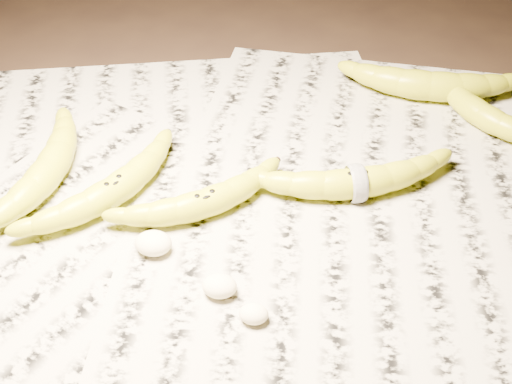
# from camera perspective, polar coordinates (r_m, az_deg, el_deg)

# --- Properties ---
(ground) EXTENTS (3.00, 3.00, 0.00)m
(ground) POSITION_cam_1_polar(r_m,az_deg,el_deg) (0.78, 0.91, -2.72)
(ground) COLOR black
(ground) RESTS_ON ground
(newspaper_patch) EXTENTS (0.90, 0.70, 0.01)m
(newspaper_patch) POSITION_cam_1_polar(r_m,az_deg,el_deg) (0.81, 2.09, -0.94)
(newspaper_patch) COLOR #AEA995
(newspaper_patch) RESTS_ON ground
(banana_left_a) EXTENTS (0.16, 0.20, 0.04)m
(banana_left_a) POSITION_cam_1_polar(r_m,az_deg,el_deg) (0.81, -11.38, 0.30)
(banana_left_a) COLOR gold
(banana_left_a) RESTS_ON newspaper_patch
(banana_left_b) EXTENTS (0.08, 0.20, 0.04)m
(banana_left_b) POSITION_cam_1_polar(r_m,az_deg,el_deg) (0.85, -16.29, 1.90)
(banana_left_b) COLOR gold
(banana_left_b) RESTS_ON newspaper_patch
(banana_center) EXTENTS (0.18, 0.15, 0.03)m
(banana_center) POSITION_cam_1_polar(r_m,az_deg,el_deg) (0.78, -4.16, -0.69)
(banana_center) COLOR gold
(banana_center) RESTS_ON newspaper_patch
(banana_taped) EXTENTS (0.22, 0.12, 0.04)m
(banana_taped) POSITION_cam_1_polar(r_m,az_deg,el_deg) (0.81, 8.02, 0.91)
(banana_taped) COLOR gold
(banana_taped) RESTS_ON newspaper_patch
(banana_upper_a) EXTENTS (0.21, 0.07, 0.04)m
(banana_upper_a) POSITION_cam_1_polar(r_m,az_deg,el_deg) (0.99, 13.76, 8.43)
(banana_upper_a) COLOR gold
(banana_upper_a) RESTS_ON newspaper_patch
(banana_upper_b) EXTENTS (0.15, 0.16, 0.03)m
(banana_upper_b) POSITION_cam_1_polar(r_m,az_deg,el_deg) (0.96, 17.69, 6.09)
(banana_upper_b) COLOR gold
(banana_upper_b) RESTS_ON newspaper_patch
(measuring_tape) EXTENTS (0.02, 0.04, 0.05)m
(measuring_tape) POSITION_cam_1_polar(r_m,az_deg,el_deg) (0.81, 8.02, 0.91)
(measuring_tape) COLOR white
(measuring_tape) RESTS_ON newspaper_patch
(flesh_chunk_a) EXTENTS (0.04, 0.03, 0.02)m
(flesh_chunk_a) POSITION_cam_1_polar(r_m,az_deg,el_deg) (0.75, -8.24, -3.86)
(flesh_chunk_a) COLOR #FCECC3
(flesh_chunk_a) RESTS_ON newspaper_patch
(flesh_chunk_b) EXTENTS (0.03, 0.03, 0.02)m
(flesh_chunk_b) POSITION_cam_1_polar(r_m,az_deg,el_deg) (0.70, -2.94, -7.31)
(flesh_chunk_b) COLOR #FCECC3
(flesh_chunk_b) RESTS_ON newspaper_patch
(flesh_chunk_c) EXTENTS (0.03, 0.02, 0.02)m
(flesh_chunk_c) POSITION_cam_1_polar(r_m,az_deg,el_deg) (0.68, -0.19, -9.52)
(flesh_chunk_c) COLOR #FCECC3
(flesh_chunk_c) RESTS_ON newspaper_patch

